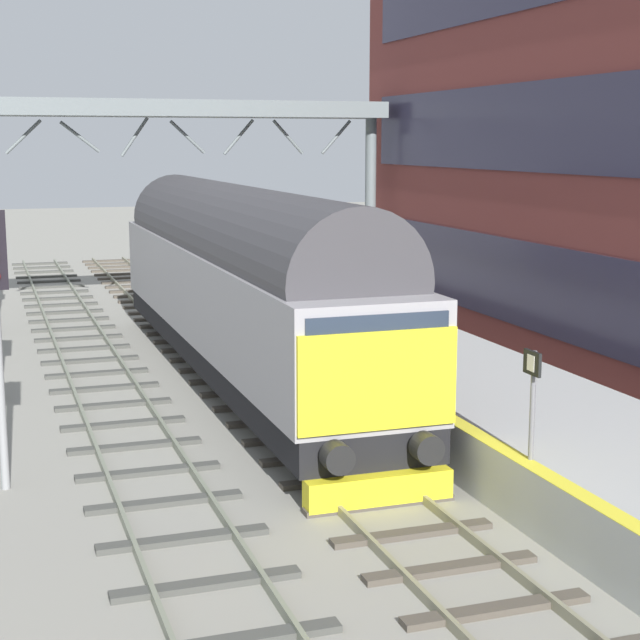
# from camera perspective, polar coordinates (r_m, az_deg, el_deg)

# --- Properties ---
(ground_plane) EXTENTS (140.00, 140.00, 0.00)m
(ground_plane) POSITION_cam_1_polar(r_m,az_deg,el_deg) (20.78, -1.92, -5.81)
(ground_plane) COLOR gray
(ground_plane) RESTS_ON ground
(track_main) EXTENTS (2.50, 60.00, 0.15)m
(track_main) POSITION_cam_1_polar(r_m,az_deg,el_deg) (20.76, -1.92, -5.67)
(track_main) COLOR gray
(track_main) RESTS_ON ground
(track_adjacent_west) EXTENTS (2.50, 60.00, 0.15)m
(track_adjacent_west) POSITION_cam_1_polar(r_m,az_deg,el_deg) (20.11, -10.77, -6.36)
(track_adjacent_west) COLOR slate
(track_adjacent_west) RESTS_ON ground
(station_platform) EXTENTS (4.00, 44.00, 1.01)m
(station_platform) POSITION_cam_1_polar(r_m,az_deg,el_deg) (21.92, 7.14, -3.68)
(station_platform) COLOR #ABAEAD
(station_platform) RESTS_ON ground
(diesel_locomotive) EXTENTS (2.74, 17.88, 4.68)m
(diesel_locomotive) POSITION_cam_1_polar(r_m,az_deg,el_deg) (23.79, -4.54, 2.31)
(diesel_locomotive) COLOR black
(diesel_locomotive) RESTS_ON ground
(platform_number_sign) EXTENTS (0.10, 0.44, 1.66)m
(platform_number_sign) POSITION_cam_1_polar(r_m,az_deg,el_deg) (15.19, 11.94, -3.73)
(platform_number_sign) COLOR slate
(platform_number_sign) RESTS_ON station_platform
(overhead_footbridge) EXTENTS (12.51, 2.00, 6.91)m
(overhead_footbridge) POSITION_cam_1_polar(r_m,az_deg,el_deg) (31.65, -7.54, 11.04)
(overhead_footbridge) COLOR slate
(overhead_footbridge) RESTS_ON ground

